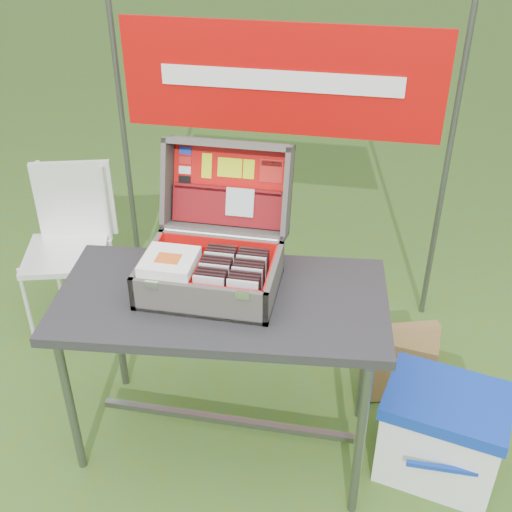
% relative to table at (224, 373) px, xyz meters
% --- Properties ---
extents(ground, '(80.00, 80.00, 0.00)m').
position_rel_table_xyz_m(ground, '(0.04, 0.04, -0.40)').
color(ground, '#3A682A').
rests_on(ground, ground).
extents(table, '(1.33, 0.76, 0.80)m').
position_rel_table_xyz_m(table, '(0.00, 0.00, 0.00)').
color(table, '#262628').
rests_on(table, ground).
extents(table_top, '(1.33, 0.76, 0.04)m').
position_rel_table_xyz_m(table_top, '(0.00, 0.00, 0.38)').
color(table_top, '#262628').
rests_on(table_top, ground).
extents(table_leg_fl, '(0.04, 0.04, 0.76)m').
position_rel_table_xyz_m(table_leg_fl, '(-0.58, -0.26, -0.02)').
color(table_leg_fl, '#59595B').
rests_on(table_leg_fl, ground).
extents(table_leg_fr, '(0.04, 0.04, 0.76)m').
position_rel_table_xyz_m(table_leg_fr, '(0.58, -0.26, -0.02)').
color(table_leg_fr, '#59595B').
rests_on(table_leg_fr, ground).
extents(table_leg_bl, '(0.04, 0.04, 0.76)m').
position_rel_table_xyz_m(table_leg_bl, '(-0.58, 0.26, -0.02)').
color(table_leg_bl, '#59595B').
rests_on(table_leg_bl, ground).
extents(table_leg_br, '(0.04, 0.04, 0.76)m').
position_rel_table_xyz_m(table_leg_br, '(0.58, 0.26, -0.02)').
color(table_leg_br, '#59595B').
rests_on(table_leg_br, ground).
extents(table_brace, '(1.13, 0.03, 0.03)m').
position_rel_table_xyz_m(table_brace, '(0.00, -0.00, -0.28)').
color(table_brace, '#59595B').
rests_on(table_brace, ground).
extents(suitcase, '(0.52, 0.53, 0.47)m').
position_rel_table_xyz_m(suitcase, '(-0.05, 0.09, 0.63)').
color(suitcase, '#5D5A55').
rests_on(suitcase, table).
extents(suitcase_base_bottom, '(0.52, 0.37, 0.02)m').
position_rel_table_xyz_m(suitcase_base_bottom, '(-0.05, 0.03, 0.41)').
color(suitcase_base_bottom, '#5D5A55').
rests_on(suitcase_base_bottom, table_top).
extents(suitcase_base_wall_front, '(0.52, 0.02, 0.14)m').
position_rel_table_xyz_m(suitcase_base_wall_front, '(-0.05, -0.14, 0.47)').
color(suitcase_base_wall_front, '#5D5A55').
rests_on(suitcase_base_wall_front, table_top).
extents(suitcase_base_wall_back, '(0.52, 0.02, 0.14)m').
position_rel_table_xyz_m(suitcase_base_wall_back, '(-0.05, 0.21, 0.47)').
color(suitcase_base_wall_back, '#5D5A55').
rests_on(suitcase_base_wall_back, table_top).
extents(suitcase_base_wall_left, '(0.02, 0.37, 0.14)m').
position_rel_table_xyz_m(suitcase_base_wall_left, '(-0.30, 0.03, 0.47)').
color(suitcase_base_wall_left, '#5D5A55').
rests_on(suitcase_base_wall_left, table_top).
extents(suitcase_base_wall_right, '(0.02, 0.37, 0.14)m').
position_rel_table_xyz_m(suitcase_base_wall_right, '(0.20, 0.03, 0.47)').
color(suitcase_base_wall_right, '#5D5A55').
rests_on(suitcase_base_wall_right, table_top).
extents(suitcase_liner_floor, '(0.48, 0.33, 0.01)m').
position_rel_table_xyz_m(suitcase_liner_floor, '(-0.05, 0.03, 0.42)').
color(suitcase_liner_floor, red).
rests_on(suitcase_liner_floor, suitcase_base_bottom).
extents(suitcase_latch_left, '(0.05, 0.01, 0.03)m').
position_rel_table_xyz_m(suitcase_latch_left, '(-0.22, -0.15, 0.53)').
color(suitcase_latch_left, silver).
rests_on(suitcase_latch_left, suitcase_base_wall_front).
extents(suitcase_latch_right, '(0.05, 0.01, 0.03)m').
position_rel_table_xyz_m(suitcase_latch_right, '(0.12, -0.15, 0.53)').
color(suitcase_latch_right, silver).
rests_on(suitcase_latch_right, suitcase_base_wall_front).
extents(suitcase_hinge, '(0.47, 0.02, 0.02)m').
position_rel_table_xyz_m(suitcase_hinge, '(-0.05, 0.22, 0.54)').
color(suitcase_hinge, silver).
rests_on(suitcase_hinge, suitcase_base_wall_back).
extents(suitcase_lid_back, '(0.52, 0.13, 0.36)m').
position_rel_table_xyz_m(suitcase_lid_back, '(-0.05, 0.40, 0.68)').
color(suitcase_lid_back, '#5D5A55').
rests_on(suitcase_lid_back, suitcase_base_wall_back).
extents(suitcase_lid_rim_far, '(0.52, 0.14, 0.06)m').
position_rel_table_xyz_m(suitcase_lid_rim_far, '(-0.05, 0.39, 0.86)').
color(suitcase_lid_rim_far, '#5D5A55').
rests_on(suitcase_lid_rim_far, suitcase_lid_back).
extents(suitcase_lid_rim_near, '(0.52, 0.14, 0.06)m').
position_rel_table_xyz_m(suitcase_lid_rim_near, '(-0.05, 0.29, 0.53)').
color(suitcase_lid_rim_near, '#5D5A55').
rests_on(suitcase_lid_rim_near, suitcase_lid_back).
extents(suitcase_lid_rim_left, '(0.02, 0.25, 0.40)m').
position_rel_table_xyz_m(suitcase_lid_rim_left, '(-0.30, 0.34, 0.69)').
color(suitcase_lid_rim_left, '#5D5A55').
rests_on(suitcase_lid_rim_left, suitcase_lid_back).
extents(suitcase_lid_rim_right, '(0.02, 0.25, 0.40)m').
position_rel_table_xyz_m(suitcase_lid_rim_right, '(0.20, 0.34, 0.69)').
color(suitcase_lid_rim_right, '#5D5A55').
rests_on(suitcase_lid_rim_right, suitcase_lid_back).
extents(suitcase_lid_liner, '(0.48, 0.11, 0.31)m').
position_rel_table_xyz_m(suitcase_lid_liner, '(-0.05, 0.38, 0.68)').
color(suitcase_lid_liner, red).
rests_on(suitcase_lid_liner, suitcase_lid_back).
extents(suitcase_liner_wall_front, '(0.48, 0.01, 0.12)m').
position_rel_table_xyz_m(suitcase_liner_wall_front, '(-0.05, -0.13, 0.48)').
color(suitcase_liner_wall_front, red).
rests_on(suitcase_liner_wall_front, suitcase_base_bottom).
extents(suitcase_liner_wall_back, '(0.48, 0.01, 0.12)m').
position_rel_table_xyz_m(suitcase_liner_wall_back, '(-0.05, 0.19, 0.48)').
color(suitcase_liner_wall_back, red).
rests_on(suitcase_liner_wall_back, suitcase_base_bottom).
extents(suitcase_liner_wall_left, '(0.01, 0.33, 0.12)m').
position_rel_table_xyz_m(suitcase_liner_wall_left, '(-0.29, 0.03, 0.48)').
color(suitcase_liner_wall_left, red).
rests_on(suitcase_liner_wall_left, suitcase_base_bottom).
extents(suitcase_liner_wall_right, '(0.01, 0.33, 0.12)m').
position_rel_table_xyz_m(suitcase_liner_wall_right, '(0.19, 0.03, 0.48)').
color(suitcase_liner_wall_right, red).
rests_on(suitcase_liner_wall_right, suitcase_base_bottom).
extents(suitcase_lid_pocket, '(0.46, 0.08, 0.15)m').
position_rel_table_xyz_m(suitcase_lid_pocket, '(-0.05, 0.34, 0.60)').
color(suitcase_lid_pocket, maroon).
rests_on(suitcase_lid_pocket, suitcase_lid_liner).
extents(suitcase_pocket_edge, '(0.45, 0.03, 0.03)m').
position_rel_table_xyz_m(suitcase_pocket_edge, '(-0.05, 0.36, 0.68)').
color(suitcase_pocket_edge, maroon).
rests_on(suitcase_pocket_edge, suitcase_lid_pocket).
extents(suitcase_pocket_cd, '(0.12, 0.04, 0.11)m').
position_rel_table_xyz_m(suitcase_pocket_cd, '(0.00, 0.33, 0.64)').
color(suitcase_pocket_cd, silver).
rests_on(suitcase_pocket_cd, suitcase_lid_pocket).
extents(lid_sticker_cc_a, '(0.05, 0.01, 0.03)m').
position_rel_table_xyz_m(lid_sticker_cc_a, '(-0.24, 0.42, 0.81)').
color(lid_sticker_cc_a, '#1933B2').
rests_on(lid_sticker_cc_a, suitcase_lid_liner).
extents(lid_sticker_cc_b, '(0.05, 0.01, 0.03)m').
position_rel_table_xyz_m(lid_sticker_cc_b, '(-0.24, 0.41, 0.77)').
color(lid_sticker_cc_b, red).
rests_on(lid_sticker_cc_b, suitcase_lid_liner).
extents(lid_sticker_cc_c, '(0.05, 0.01, 0.03)m').
position_rel_table_xyz_m(lid_sticker_cc_c, '(-0.24, 0.39, 0.73)').
color(lid_sticker_cc_c, white).
rests_on(lid_sticker_cc_c, suitcase_lid_liner).
extents(lid_sticker_cc_d, '(0.05, 0.01, 0.03)m').
position_rel_table_xyz_m(lid_sticker_cc_d, '(-0.24, 0.38, 0.69)').
color(lid_sticker_cc_d, black).
rests_on(lid_sticker_cc_d, suitcase_lid_liner).
extents(lid_card_neon_tall, '(0.04, 0.03, 0.10)m').
position_rel_table_xyz_m(lid_card_neon_tall, '(-0.15, 0.40, 0.75)').
color(lid_card_neon_tall, '#D0F113').
rests_on(lid_card_neon_tall, suitcase_lid_liner).
extents(lid_card_neon_main, '(0.10, 0.03, 0.08)m').
position_rel_table_xyz_m(lid_card_neon_main, '(-0.05, 0.40, 0.75)').
color(lid_card_neon_main, '#D0F113').
rests_on(lid_card_neon_main, suitcase_lid_liner).
extents(lid_card_neon_small, '(0.05, 0.03, 0.08)m').
position_rel_table_xyz_m(lid_card_neon_small, '(0.03, 0.40, 0.75)').
color(lid_card_neon_small, '#D0F113').
rests_on(lid_card_neon_small, suitcase_lid_liner).
extents(lid_sticker_band, '(0.09, 0.03, 0.09)m').
position_rel_table_xyz_m(lid_sticker_band, '(0.12, 0.40, 0.75)').
color(lid_sticker_band, red).
rests_on(lid_sticker_band, suitcase_lid_liner).
extents(lid_sticker_band_bar, '(0.08, 0.01, 0.02)m').
position_rel_table_xyz_m(lid_sticker_band_bar, '(0.12, 0.41, 0.78)').
color(lid_sticker_band_bar, black).
rests_on(lid_sticker_band_bar, suitcase_lid_liner).
extents(cd_left_0, '(0.12, 0.01, 0.13)m').
position_rel_table_xyz_m(cd_left_0, '(-0.02, -0.11, 0.49)').
color(cd_left_0, silver).
rests_on(cd_left_0, suitcase_liner_floor).
extents(cd_left_1, '(0.12, 0.01, 0.13)m').
position_rel_table_xyz_m(cd_left_1, '(-0.02, -0.09, 0.49)').
color(cd_left_1, black).
rests_on(cd_left_1, suitcase_liner_floor).
extents(cd_left_2, '(0.12, 0.01, 0.13)m').
position_rel_table_xyz_m(cd_left_2, '(-0.02, -0.07, 0.49)').
color(cd_left_2, black).
rests_on(cd_left_2, suitcase_liner_floor).
extents(cd_left_3, '(0.12, 0.01, 0.13)m').
position_rel_table_xyz_m(cd_left_3, '(-0.02, -0.05, 0.49)').
color(cd_left_3, black).
rests_on(cd_left_3, suitcase_liner_floor).
extents(cd_left_4, '(0.12, 0.01, 0.13)m').
position_rel_table_xyz_m(cd_left_4, '(-0.02, -0.03, 0.49)').
color(cd_left_4, silver).
rests_on(cd_left_4, suitcase_liner_floor).
extents(cd_left_5, '(0.12, 0.01, 0.13)m').
position_rel_table_xyz_m(cd_left_5, '(-0.02, -0.01, 0.49)').
color(cd_left_5, black).
rests_on(cd_left_5, suitcase_liner_floor).
extents(cd_left_6, '(0.12, 0.01, 0.13)m').
position_rel_table_xyz_m(cd_left_6, '(-0.02, 0.01, 0.49)').
color(cd_left_6, black).
rests_on(cd_left_6, suitcase_liner_floor).
extents(cd_left_7, '(0.12, 0.01, 0.13)m').
position_rel_table_xyz_m(cd_left_7, '(-0.02, 0.03, 0.49)').
color(cd_left_7, black).
rests_on(cd_left_7, suitcase_liner_floor).
extents(cd_left_8, '(0.12, 0.01, 0.13)m').
position_rel_table_xyz_m(cd_left_8, '(-0.02, 0.05, 0.49)').
color(cd_left_8, silver).
rests_on(cd_left_8, suitcase_liner_floor).
extents(cd_left_9, '(0.12, 0.01, 0.13)m').
position_rel_table_xyz_m(cd_left_9, '(-0.02, 0.07, 0.49)').
color(cd_left_9, black).
rests_on(cd_left_9, suitcase_liner_floor).
extents(cd_left_10, '(0.12, 0.01, 0.13)m').
position_rel_table_xyz_m(cd_left_10, '(-0.02, 0.10, 0.49)').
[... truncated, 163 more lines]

